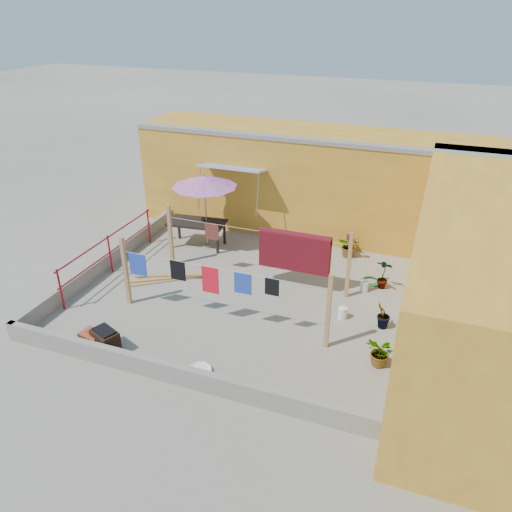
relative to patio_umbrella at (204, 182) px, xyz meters
The scene contains 21 objects.
ground 3.66m from the patio_umbrella, 46.73° to the right, with size 80.00×80.00×0.00m, color #9E998E.
wall_back 3.61m from the patio_umbrella, 44.23° to the left, with size 11.00×3.27×3.21m.
wall_right 7.61m from the patio_umbrella, 16.81° to the right, with size 2.40×9.00×3.20m, color gold.
parapet_front 6.41m from the patio_umbrella, 70.31° to the right, with size 8.30×0.16×0.44m, color gray.
parapet_left 3.50m from the patio_umbrella, 132.51° to the right, with size 0.16×7.30×0.44m, color gray.
red_railing 3.28m from the patio_umbrella, 126.65° to the right, with size 0.05×4.20×1.10m.
clothesline_rig 3.53m from the patio_umbrella, 28.88° to the right, with size 5.09×2.35×1.80m.
patio_umbrella is the anchor object (origin of this frame).
outdoor_table 1.37m from the patio_umbrella, 165.82° to the right, with size 1.79×1.03×0.80m.
brick_stack 5.72m from the patio_umbrella, 91.87° to the right, with size 0.56×0.46×0.44m.
lumber_pile 3.02m from the patio_umbrella, 92.38° to the right, with size 1.98×1.37×0.13m.
brazier 5.69m from the patio_umbrella, 88.23° to the right, with size 0.70×0.60×0.53m.
white_basin 6.18m from the patio_umbrella, 66.11° to the right, with size 0.50×0.50×0.09m.
water_jug_a 5.60m from the patio_umbrella, 27.18° to the right, with size 0.21×0.21×0.33m.
water_jug_b 5.40m from the patio_umbrella, 11.26° to the right, with size 0.21×0.21×0.33m.
green_hose 5.45m from the patio_umbrella, ahead, with size 0.52×0.52×0.08m.
plant_back_a 4.61m from the patio_umbrella, 11.28° to the left, with size 0.64×0.55×0.71m, color #275D1A.
plant_back_b 4.63m from the patio_umbrella, 13.56° to the left, with size 0.34×0.34×0.62m, color #275D1A.
plant_right_a 5.66m from the patio_umbrella, ahead, with size 0.45×0.31×0.86m, color #275D1A.
plant_right_b 6.37m from the patio_umbrella, 23.88° to the right, with size 0.38×0.31×0.69m, color #275D1A.
plant_right_c 7.14m from the patio_umbrella, 33.73° to the right, with size 0.59×0.51×0.66m, color #275D1A.
Camera 1 is at (4.15, -10.17, 6.77)m, focal length 35.00 mm.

